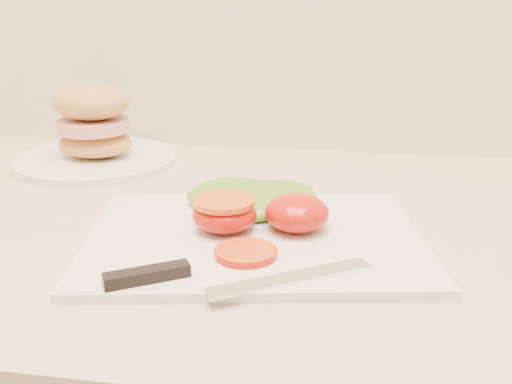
# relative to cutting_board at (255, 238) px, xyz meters

# --- Properties ---
(cutting_board) EXTENTS (0.40, 0.32, 0.01)m
(cutting_board) POSITION_rel_cutting_board_xyz_m (0.00, 0.00, 0.00)
(cutting_board) COLOR white
(cutting_board) RESTS_ON counter
(tomato_half_dome) EXTENTS (0.07, 0.07, 0.04)m
(tomato_half_dome) POSITION_rel_cutting_board_xyz_m (0.04, 0.02, 0.02)
(tomato_half_dome) COLOR red
(tomato_half_dome) RESTS_ON cutting_board
(tomato_half_cut) EXTENTS (0.07, 0.07, 0.04)m
(tomato_half_cut) POSITION_rel_cutting_board_xyz_m (-0.03, 0.01, 0.02)
(tomato_half_cut) COLOR red
(tomato_half_cut) RESTS_ON cutting_board
(tomato_slice_0) EXTENTS (0.06, 0.06, 0.01)m
(tomato_slice_0) POSITION_rel_cutting_board_xyz_m (0.00, -0.06, 0.01)
(tomato_slice_0) COLOR orange
(tomato_slice_0) RESTS_ON cutting_board
(lettuce_leaf_0) EXTENTS (0.16, 0.12, 0.03)m
(lettuce_leaf_0) POSITION_rel_cutting_board_xyz_m (-0.03, 0.07, 0.02)
(lettuce_leaf_0) COLOR #5AA22A
(lettuce_leaf_0) RESTS_ON cutting_board
(lettuce_leaf_1) EXTENTS (0.14, 0.13, 0.02)m
(lettuce_leaf_1) POSITION_rel_cutting_board_xyz_m (0.02, 0.08, 0.02)
(lettuce_leaf_1) COLOR #5AA22A
(lettuce_leaf_1) RESTS_ON cutting_board
(knife) EXTENTS (0.24, 0.10, 0.01)m
(knife) POSITION_rel_cutting_board_xyz_m (-0.03, -0.11, 0.01)
(knife) COLOR silver
(knife) RESTS_ON cutting_board
(sandwich_plate) EXTENTS (0.26, 0.26, 0.12)m
(sandwich_plate) POSITION_rel_cutting_board_xyz_m (-0.30, 0.26, 0.04)
(sandwich_plate) COLOR white
(sandwich_plate) RESTS_ON counter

